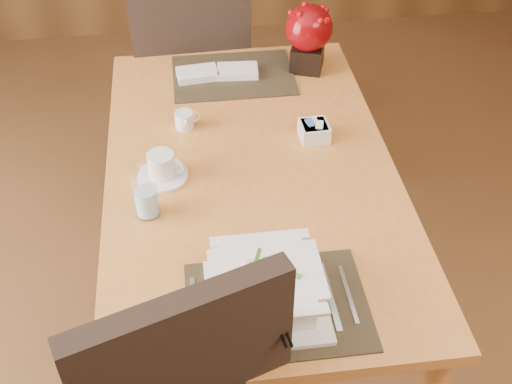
{
  "coord_description": "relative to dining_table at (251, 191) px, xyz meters",
  "views": [
    {
      "loc": [
        -0.18,
        -0.94,
        2.02
      ],
      "look_at": [
        -0.02,
        0.35,
        0.87
      ],
      "focal_mm": 45.0,
      "sensor_mm": 36.0,
      "label": 1
    }
  ],
  "objects": [
    {
      "name": "dining_table",
      "position": [
        0.0,
        0.0,
        0.0
      ],
      "size": [
        0.9,
        1.5,
        0.75
      ],
      "color": "#CC7E38",
      "rests_on": "ground"
    },
    {
      "name": "placemat_near",
      "position": [
        0.0,
        -0.55,
        0.1
      ],
      "size": [
        0.45,
        0.33,
        0.01
      ],
      "primitive_type": "cube",
      "color": "black",
      "rests_on": "dining_table"
    },
    {
      "name": "placemat_far",
      "position": [
        0.0,
        0.55,
        0.1
      ],
      "size": [
        0.45,
        0.33,
        0.01
      ],
      "primitive_type": "cube",
      "color": "black",
      "rests_on": "dining_table"
    },
    {
      "name": "soup_setting",
      "position": [
        -0.03,
        -0.54,
        0.16
      ],
      "size": [
        0.3,
        0.3,
        0.12
      ],
      "rotation": [
        0.0,
        0.0,
        0.01
      ],
      "color": "silver",
      "rests_on": "dining_table"
    },
    {
      "name": "coffee_cup",
      "position": [
        -0.27,
        -0.01,
        0.13
      ],
      "size": [
        0.15,
        0.15,
        0.09
      ],
      "rotation": [
        0.0,
        0.0,
        -0.34
      ],
      "color": "silver",
      "rests_on": "dining_table"
    },
    {
      "name": "water_glass",
      "position": [
        -0.32,
        -0.17,
        0.18
      ],
      "size": [
        0.07,
        0.07,
        0.16
      ],
      "primitive_type": "cylinder",
      "rotation": [
        0.0,
        0.0,
        -0.03
      ],
      "color": "white",
      "rests_on": "dining_table"
    },
    {
      "name": "creamer_jug",
      "position": [
        -0.2,
        0.24,
        0.13
      ],
      "size": [
        0.1,
        0.1,
        0.06
      ],
      "primitive_type": null,
      "rotation": [
        0.0,
        0.0,
        0.25
      ],
      "color": "silver",
      "rests_on": "dining_table"
    },
    {
      "name": "sugar_caddy",
      "position": [
        0.22,
        0.13,
        0.12
      ],
      "size": [
        0.1,
        0.1,
        0.06
      ],
      "primitive_type": "cube",
      "rotation": [
        0.0,
        0.0,
        0.04
      ],
      "color": "silver",
      "rests_on": "dining_table"
    },
    {
      "name": "berry_decor",
      "position": [
        0.28,
        0.57,
        0.24
      ],
      "size": [
        0.17,
        0.17,
        0.26
      ],
      "rotation": [
        0.0,
        0.0,
        -0.34
      ],
      "color": "black",
      "rests_on": "dining_table"
    },
    {
      "name": "napkins_far",
      "position": [
        -0.05,
        0.55,
        0.12
      ],
      "size": [
        0.3,
        0.11,
        0.03
      ],
      "primitive_type": null,
      "rotation": [
        0.0,
        0.0,
        0.0
      ],
      "color": "silver",
      "rests_on": "dining_table"
    },
    {
      "name": "bread_plate",
      "position": [
        -0.31,
        -0.61,
        0.1
      ],
      "size": [
        0.17,
        0.17,
        0.01
      ],
      "primitive_type": "cube",
      "rotation": [
        0.0,
        0.0,
        -0.1
      ],
      "color": "silver",
      "rests_on": "dining_table"
    },
    {
      "name": "far_chair",
      "position": [
        -0.15,
        0.9,
        -0.06
      ],
      "size": [
        0.51,
        0.51,
        1.05
      ],
      "rotation": [
        0.0,
        0.0,
        3.18
      ],
      "color": "black",
      "rests_on": "ground"
    }
  ]
}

